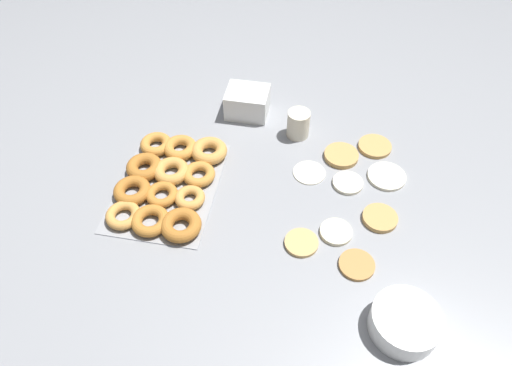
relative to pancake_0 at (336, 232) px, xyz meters
name	(u,v)px	position (x,y,z in m)	size (l,w,h in m)	color
ground_plane	(303,192)	(-0.13, -0.11, -0.01)	(3.00, 3.00, 0.00)	gray
pancake_0	(336,232)	(0.00, 0.00, 0.00)	(0.09, 0.09, 0.01)	beige
pancake_1	(341,155)	(-0.29, 0.00, 0.00)	(0.11, 0.11, 0.02)	tan
pancake_2	(387,176)	(-0.23, 0.14, 0.00)	(0.11, 0.11, 0.01)	silver
pancake_3	(380,218)	(-0.07, 0.12, 0.00)	(0.10, 0.10, 0.01)	tan
pancake_4	(348,183)	(-0.18, 0.02, 0.00)	(0.09, 0.09, 0.01)	beige
pancake_5	(309,172)	(-0.21, -0.09, 0.00)	(0.10, 0.10, 0.01)	silver
pancake_6	(357,265)	(0.09, 0.06, 0.00)	(0.09, 0.09, 0.01)	#B27F42
pancake_7	(375,146)	(-0.36, 0.10, 0.00)	(0.10, 0.10, 0.01)	tan
pancake_8	(301,243)	(0.05, -0.09, 0.00)	(0.09, 0.09, 0.01)	tan
donut_tray	(168,181)	(-0.08, -0.50, 0.01)	(0.40, 0.29, 0.04)	#93969B
batter_bowl	(405,322)	(0.24, 0.17, 0.02)	(0.16, 0.16, 0.06)	white
container_stack	(247,102)	(-0.45, -0.33, 0.04)	(0.12, 0.14, 0.09)	white
paper_cup	(298,124)	(-0.37, -0.15, 0.04)	(0.07, 0.07, 0.09)	beige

